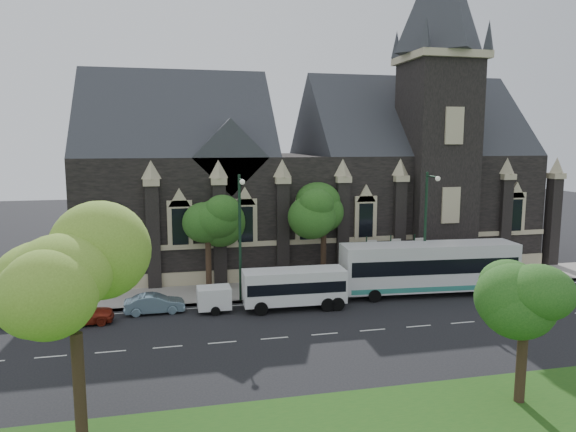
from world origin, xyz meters
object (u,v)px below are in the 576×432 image
object	(u,v)px
street_lamp_near	(427,224)
car_far_white	(0,315)
tree_park_east	(527,297)
banner_flag_center	(394,255)
tree_park_near	(81,276)
banner_flag_right	(417,254)
tree_walk_left	(210,216)
tour_coach	(429,267)
tree_walk_right	(326,211)
banner_flag_left	(370,257)
shuttle_bus	(294,286)
box_trailer	(214,298)
sedan	(155,304)
street_lamp_mid	(240,231)
car_far_red	(79,313)

from	to	relation	value
street_lamp_near	car_far_white	size ratio (longest dim) A/B	2.11
tree_park_east	banner_flag_center	xyz separation A→B (m)	(2.11, 18.32, -2.24)
tree_park_near	car_far_white	world-z (taller)	tree_park_near
tree_park_near	banner_flag_right	size ratio (longest dim) A/B	2.14
tree_walk_left	tour_coach	xyz separation A→B (m)	(15.65, -4.53, -3.67)
banner_flag_center	banner_flag_right	bearing A→B (deg)	0.00
tree_walk_right	banner_flag_left	world-z (taller)	tree_walk_right
banner_flag_right	tour_coach	xyz separation A→B (m)	(-0.44, -2.83, -0.32)
tree_walk_right	shuttle_bus	world-z (taller)	tree_walk_right
box_trailer	sedan	world-z (taller)	box_trailer
tour_coach	box_trailer	distance (m)	15.91
tree_walk_left	street_lamp_near	world-z (taller)	street_lamp_near
tree_walk_right	sedan	distance (m)	14.79
sedan	tree_walk_right	bearing A→B (deg)	-71.79
street_lamp_near	box_trailer	size ratio (longest dim) A/B	2.85
tree_walk_left	tour_coach	size ratio (longest dim) A/B	0.58
banner_flag_left	banner_flag_center	world-z (taller)	same
tree_walk_right	street_lamp_near	size ratio (longest dim) A/B	0.87
tree_walk_left	banner_flag_center	xyz separation A→B (m)	(14.08, -1.70, -3.35)
tree_park_near	car_far_white	distance (m)	17.35
tree_park_near	banner_flag_center	bearing A→B (deg)	41.54
tree_park_east	street_lamp_mid	bearing A→B (deg)	121.79
street_lamp_near	banner_flag_right	size ratio (longest dim) A/B	2.25
tree_park_east	tree_walk_left	distance (m)	23.36
shuttle_bus	sedan	size ratio (longest dim) A/B	1.80
tree_park_east	shuttle_bus	size ratio (longest dim) A/B	0.90
car_far_white	shuttle_bus	bearing A→B (deg)	-86.30
tour_coach	car_far_white	size ratio (longest dim) A/B	3.09
tree_walk_right	banner_flag_left	bearing A→B (deg)	-29.10
box_trailer	tour_coach	bearing A→B (deg)	1.30
tree_park_near	car_far_white	bearing A→B (deg)	116.57
banner_flag_center	car_far_red	xyz separation A→B (m)	(-22.66, -4.15, -1.67)
tree_park_near	tree_walk_left	bearing A→B (deg)	72.95
tree_walk_left	street_lamp_near	distance (m)	16.22
tree_walk_left	banner_flag_left	size ratio (longest dim) A/B	1.91
tour_coach	car_far_red	size ratio (longest dim) A/B	3.16
tree_park_east	tree_walk_left	world-z (taller)	tree_walk_left
tour_coach	car_far_white	world-z (taller)	tour_coach
sedan	car_far_white	world-z (taller)	sedan
tree_walk_left	banner_flag_right	size ratio (longest dim) A/B	1.91
street_lamp_mid	car_far_white	world-z (taller)	street_lamp_mid
tree_walk_right	banner_flag_left	xyz separation A→B (m)	(3.08, -1.71, -3.43)
tree_walk_right	car_far_red	bearing A→B (deg)	-161.57
tour_coach	car_far_white	distance (m)	28.97
banner_flag_right	street_lamp_near	bearing A→B (deg)	-98.56
tree_park_near	sedan	size ratio (longest dim) A/B	2.21
tree_park_near	street_lamp_near	xyz separation A→B (m)	(21.77, 15.86, -1.30)
banner_flag_center	box_trailer	size ratio (longest dim) A/B	1.27
sedan	banner_flag_left	bearing A→B (deg)	-81.05
banner_flag_left	banner_flag_right	xyz separation A→B (m)	(4.00, 0.00, 0.00)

